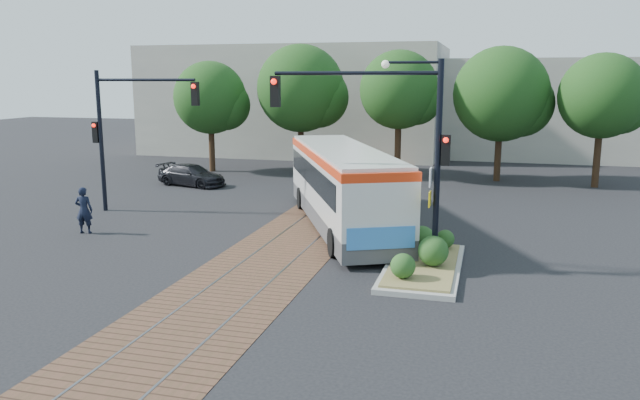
{
  "coord_description": "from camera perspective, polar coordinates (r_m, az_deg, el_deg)",
  "views": [
    {
      "loc": [
        6.56,
        -19.18,
        5.66
      ],
      "look_at": [
        1.07,
        0.85,
        1.6
      ],
      "focal_mm": 35.0,
      "sensor_mm": 36.0,
      "label": 1
    }
  ],
  "objects": [
    {
      "name": "ground",
      "position": [
        21.05,
        -3.44,
        -4.56
      ],
      "size": [
        120.0,
        120.0,
        0.0
      ],
      "primitive_type": "plane",
      "color": "black",
      "rests_on": "ground"
    },
    {
      "name": "trackbed",
      "position": [
        24.75,
        -0.47,
        -2.15
      ],
      "size": [
        3.6,
        40.0,
        0.02
      ],
      "color": "brown",
      "rests_on": "ground"
    },
    {
      "name": "tree_row",
      "position": [
        36.01,
        6.87,
        9.7
      ],
      "size": [
        26.4,
        5.6,
        7.67
      ],
      "color": "#382314",
      "rests_on": "ground"
    },
    {
      "name": "warehouses",
      "position": [
        48.48,
        6.99,
        8.8
      ],
      "size": [
        40.0,
        13.0,
        8.0
      ],
      "color": "#ADA899",
      "rests_on": "ground"
    },
    {
      "name": "city_bus",
      "position": [
        23.98,
        2.07,
        1.56
      ],
      "size": [
        7.0,
        11.37,
        3.06
      ],
      "rotation": [
        0.0,
        0.0,
        0.43
      ],
      "color": "#424245",
      "rests_on": "ground"
    },
    {
      "name": "traffic_island",
      "position": [
        19.12,
        9.53,
        -5.29
      ],
      "size": [
        2.2,
        5.2,
        1.13
      ],
      "color": "gray",
      "rests_on": "ground"
    },
    {
      "name": "signal_pole_main",
      "position": [
        18.63,
        6.99,
        6.35
      ],
      "size": [
        5.49,
        0.46,
        6.0
      ],
      "color": "black",
      "rests_on": "ground"
    },
    {
      "name": "signal_pole_left",
      "position": [
        27.63,
        -17.55,
        6.83
      ],
      "size": [
        4.99,
        0.34,
        6.0
      ],
      "color": "black",
      "rests_on": "ground"
    },
    {
      "name": "officer",
      "position": [
        24.64,
        -20.78,
        -0.88
      ],
      "size": [
        0.71,
        0.55,
        1.74
      ],
      "primitive_type": "imported",
      "rotation": [
        0.0,
        0.0,
        3.36
      ],
      "color": "black",
      "rests_on": "ground"
    },
    {
      "name": "parked_car",
      "position": [
        34.12,
        -11.67,
        2.25
      ],
      "size": [
        4.18,
        2.47,
        1.14
      ],
      "primitive_type": "imported",
      "rotation": [
        0.0,
        0.0,
        1.33
      ],
      "color": "black",
      "rests_on": "ground"
    }
  ]
}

